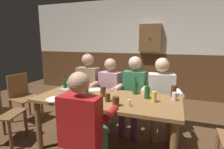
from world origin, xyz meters
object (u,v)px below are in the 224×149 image
object	(u,v)px
condiment_caddy	(65,91)
pint_glass_1	(174,91)
person_4	(84,123)
plate_1	(96,90)
plate_0	(56,99)
pint_glass_0	(174,96)
person_0	(87,85)
wall_dart_cabinet	(150,38)
pint_glass_5	(116,101)
bottle_0	(65,84)
table_candle	(129,103)
dining_table	(107,105)
person_2	(133,91)
bottle_3	(135,87)
bottle_1	(147,92)
bottle_2	(86,88)
pint_glass_4	(108,97)
pint_glass_3	(71,83)
pint_glass_6	(154,97)
person_1	(109,90)
pint_glass_2	(103,91)
person_3	(161,93)

from	to	relation	value
condiment_caddy	pint_glass_1	size ratio (longest dim) A/B	0.88
person_4	plate_1	xyz separation A→B (m)	(-0.30, 0.93, 0.08)
plate_0	pint_glass_0	xyz separation A→B (m)	(1.44, 0.49, 0.05)
person_0	wall_dart_cabinet	xyz separation A→B (m)	(0.83, 1.95, 0.86)
plate_0	wall_dart_cabinet	size ratio (longest dim) A/B	0.35
condiment_caddy	pint_glass_5	bearing A→B (deg)	-16.97
plate_0	bottle_0	world-z (taller)	bottle_0
plate_0	table_candle	bearing A→B (deg)	5.90
pint_glass_0	pint_glass_5	xyz separation A→B (m)	(-0.64, -0.44, 0.00)
dining_table	plate_0	world-z (taller)	plate_0
person_2	bottle_0	distance (m)	1.10
pint_glass_1	bottle_3	bearing A→B (deg)	-173.50
person_2	pint_glass_1	xyz separation A→B (m)	(0.63, -0.29, 0.14)
person_0	plate_0	distance (m)	0.97
dining_table	person_0	distance (m)	0.92
person_4	bottle_1	xyz separation A→B (m)	(0.51, 0.80, 0.16)
condiment_caddy	plate_0	distance (m)	0.34
person_0	bottle_2	world-z (taller)	person_0
bottle_3	pint_glass_4	size ratio (longest dim) A/B	2.34
bottle_1	pint_glass_3	distance (m)	1.28
person_2	pint_glass_3	size ratio (longest dim) A/B	10.63
bottle_1	pint_glass_1	size ratio (longest dim) A/B	1.43
table_candle	bottle_1	world-z (taller)	bottle_1
plate_1	condiment_caddy	bearing A→B (deg)	-145.37
pint_glass_3	pint_glass_6	size ratio (longest dim) A/B	0.86
plate_1	pint_glass_3	xyz separation A→B (m)	(-0.46, 0.05, 0.05)
bottle_0	plate_1	bearing A→B (deg)	14.00
person_1	bottle_0	distance (m)	0.75
bottle_0	person_4	bearing A→B (deg)	-46.47
person_0	bottle_0	xyz separation A→B (m)	(-0.12, -0.49, 0.13)
plate_0	pint_glass_4	xyz separation A→B (m)	(0.66, 0.17, 0.04)
person_4	pint_glass_1	xyz separation A→B (m)	(0.84, 1.00, 0.15)
person_1	plate_1	xyz separation A→B (m)	(-0.07, -0.37, 0.09)
pint_glass_2	bottle_3	bearing A→B (deg)	32.97
condiment_caddy	bottle_1	size ratio (longest dim) A/B	0.62
dining_table	plate_0	distance (m)	0.68
person_3	pint_glass_1	distance (m)	0.38
bottle_3	pint_glass_0	xyz separation A→B (m)	(0.53, -0.11, -0.04)
person_1	pint_glass_1	xyz separation A→B (m)	(1.06, -0.30, 0.16)
dining_table	pint_glass_2	xyz separation A→B (m)	(-0.07, 0.04, 0.17)
table_candle	pint_glass_4	size ratio (longest dim) A/B	0.77
table_candle	bottle_3	world-z (taller)	bottle_3
pint_glass_2	pint_glass_4	bearing A→B (deg)	-52.34
person_3	person_4	size ratio (longest dim) A/B	1.02
pint_glass_5	pint_glass_6	xyz separation A→B (m)	(0.40, 0.29, 0.01)
table_candle	bottle_3	xyz separation A→B (m)	(-0.04, 0.50, 0.06)
pint_glass_2	wall_dart_cabinet	distance (m)	2.68
person_2	bottle_2	bearing A→B (deg)	48.59
bottle_0	pint_glass_1	bearing A→B (deg)	6.69
plate_0	pint_glass_6	bearing A→B (deg)	16.07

